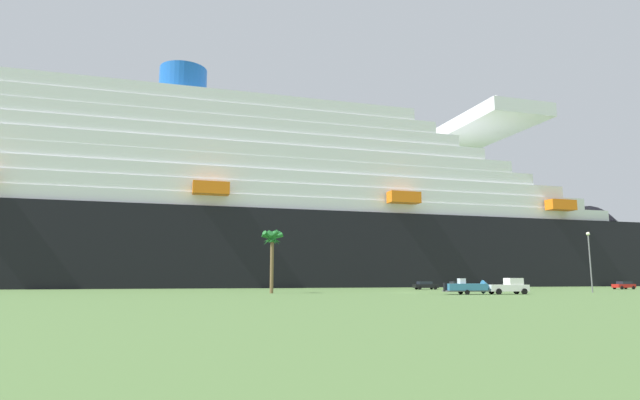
{
  "coord_description": "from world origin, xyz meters",
  "views": [
    {
      "loc": [
        -29.96,
        -75.78,
        2.12
      ],
      "look_at": [
        -7.36,
        26.66,
        18.23
      ],
      "focal_mm": 28.8,
      "sensor_mm": 36.0,
      "label": 1
    }
  ],
  "objects_px": {
    "parked_car_yellow_taxi": "(458,285)",
    "parked_car_black_coupe": "(425,285)",
    "palm_tree": "(272,242)",
    "street_lamp": "(590,254)",
    "cruise_ship": "(284,215)",
    "parked_car_red_hatchback": "(624,285)",
    "pickup_truck": "(509,287)",
    "small_boat_on_trailer": "(470,287)"
  },
  "relations": [
    {
      "from": "parked_car_yellow_taxi",
      "to": "parked_car_black_coupe",
      "type": "bearing_deg",
      "value": 173.75
    },
    {
      "from": "palm_tree",
      "to": "parked_car_black_coupe",
      "type": "height_order",
      "value": "palm_tree"
    },
    {
      "from": "street_lamp",
      "to": "parked_car_black_coupe",
      "type": "height_order",
      "value": "street_lamp"
    },
    {
      "from": "cruise_ship",
      "to": "parked_car_yellow_taxi",
      "type": "bearing_deg",
      "value": -53.69
    },
    {
      "from": "cruise_ship",
      "to": "parked_car_black_coupe",
      "type": "bearing_deg",
      "value": -59.9
    },
    {
      "from": "cruise_ship",
      "to": "parked_car_black_coupe",
      "type": "relative_size",
      "value": 49.81
    },
    {
      "from": "street_lamp",
      "to": "parked_car_red_hatchback",
      "type": "height_order",
      "value": "street_lamp"
    },
    {
      "from": "parked_car_black_coupe",
      "to": "cruise_ship",
      "type": "bearing_deg",
      "value": 120.1
    },
    {
      "from": "street_lamp",
      "to": "parked_car_black_coupe",
      "type": "xyz_separation_m",
      "value": [
        -15.83,
        26.21,
        -5.1
      ]
    },
    {
      "from": "parked_car_yellow_taxi",
      "to": "parked_car_red_hatchback",
      "type": "bearing_deg",
      "value": -9.33
    },
    {
      "from": "parked_car_black_coupe",
      "to": "parked_car_yellow_taxi",
      "type": "relative_size",
      "value": 1.09
    },
    {
      "from": "pickup_truck",
      "to": "parked_car_yellow_taxi",
      "type": "xyz_separation_m",
      "value": [
        7.99,
        30.25,
        -0.21
      ]
    },
    {
      "from": "cruise_ship",
      "to": "parked_car_yellow_taxi",
      "type": "distance_m",
      "value": 52.04
    },
    {
      "from": "palm_tree",
      "to": "parked_car_red_hatchback",
      "type": "xyz_separation_m",
      "value": [
        72.78,
        12.97,
        -6.65
      ]
    },
    {
      "from": "palm_tree",
      "to": "parked_car_red_hatchback",
      "type": "distance_m",
      "value": 74.22
    },
    {
      "from": "cruise_ship",
      "to": "parked_car_yellow_taxi",
      "type": "height_order",
      "value": "cruise_ship"
    },
    {
      "from": "pickup_truck",
      "to": "small_boat_on_trailer",
      "type": "relative_size",
      "value": 0.75
    },
    {
      "from": "parked_car_red_hatchback",
      "to": "parked_car_black_coupe",
      "type": "xyz_separation_m",
      "value": [
        -40.08,
        6.23,
        0.0
      ]
    },
    {
      "from": "small_boat_on_trailer",
      "to": "palm_tree",
      "type": "distance_m",
      "value": 28.84
    },
    {
      "from": "parked_car_black_coupe",
      "to": "street_lamp",
      "type": "bearing_deg",
      "value": -58.86
    },
    {
      "from": "palm_tree",
      "to": "parked_car_yellow_taxi",
      "type": "xyz_separation_m",
      "value": [
        39.22,
        18.48,
        -6.65
      ]
    },
    {
      "from": "small_boat_on_trailer",
      "to": "cruise_ship",
      "type": "bearing_deg",
      "value": 102.47
    },
    {
      "from": "small_boat_on_trailer",
      "to": "parked_car_yellow_taxi",
      "type": "xyz_separation_m",
      "value": [
        13.58,
        29.96,
        -0.13
      ]
    },
    {
      "from": "cruise_ship",
      "to": "palm_tree",
      "type": "relative_size",
      "value": 25.96
    },
    {
      "from": "street_lamp",
      "to": "parked_car_red_hatchback",
      "type": "distance_m",
      "value": 31.83
    },
    {
      "from": "street_lamp",
      "to": "parked_car_yellow_taxi",
      "type": "xyz_separation_m",
      "value": [
        -9.31,
        25.49,
        -5.11
      ]
    },
    {
      "from": "pickup_truck",
      "to": "palm_tree",
      "type": "relative_size",
      "value": 0.61
    },
    {
      "from": "pickup_truck",
      "to": "parked_car_red_hatchback",
      "type": "height_order",
      "value": "pickup_truck"
    },
    {
      "from": "cruise_ship",
      "to": "pickup_truck",
      "type": "height_order",
      "value": "cruise_ship"
    },
    {
      "from": "parked_car_red_hatchback",
      "to": "pickup_truck",
      "type": "bearing_deg",
      "value": -149.23
    },
    {
      "from": "street_lamp",
      "to": "parked_car_yellow_taxi",
      "type": "relative_size",
      "value": 2.08
    },
    {
      "from": "cruise_ship",
      "to": "parked_car_black_coupe",
      "type": "height_order",
      "value": "cruise_ship"
    },
    {
      "from": "street_lamp",
      "to": "parked_car_red_hatchback",
      "type": "bearing_deg",
      "value": 39.49
    },
    {
      "from": "palm_tree",
      "to": "parked_car_red_hatchback",
      "type": "bearing_deg",
      "value": 10.1
    },
    {
      "from": "parked_car_black_coupe",
      "to": "parked_car_yellow_taxi",
      "type": "bearing_deg",
      "value": -6.25
    },
    {
      "from": "palm_tree",
      "to": "cruise_ship",
      "type": "bearing_deg",
      "value": 79.87
    },
    {
      "from": "parked_car_red_hatchback",
      "to": "parked_car_black_coupe",
      "type": "relative_size",
      "value": 0.87
    },
    {
      "from": "small_boat_on_trailer",
      "to": "parked_car_black_coupe",
      "type": "xyz_separation_m",
      "value": [
        7.06,
        30.67,
        -0.13
      ]
    },
    {
      "from": "parked_car_red_hatchback",
      "to": "parked_car_yellow_taxi",
      "type": "distance_m",
      "value": 34.01
    },
    {
      "from": "pickup_truck",
      "to": "palm_tree",
      "type": "bearing_deg",
      "value": 159.35
    },
    {
      "from": "cruise_ship",
      "to": "pickup_truck",
      "type": "bearing_deg",
      "value": -73.28
    },
    {
      "from": "palm_tree",
      "to": "parked_car_black_coupe",
      "type": "xyz_separation_m",
      "value": [
        32.7,
        19.19,
        -6.64
      ]
    }
  ]
}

